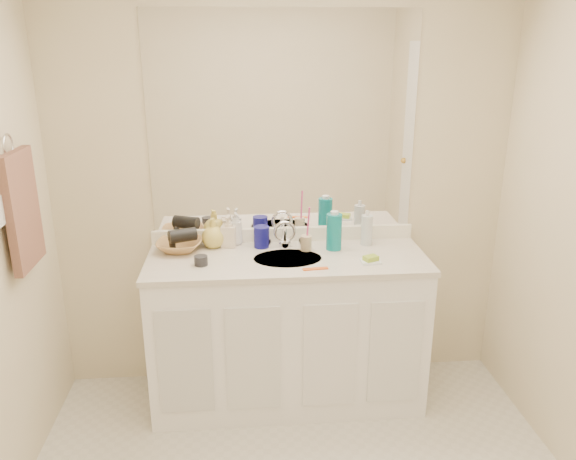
{
  "coord_description": "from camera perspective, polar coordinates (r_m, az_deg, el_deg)",
  "views": [
    {
      "loc": [
        -0.24,
        -1.81,
        1.99
      ],
      "look_at": [
        0.0,
        0.97,
        1.05
      ],
      "focal_mm": 35.0,
      "sensor_mm": 36.0,
      "label": 1
    }
  ],
  "objects": [
    {
      "name": "wall_back",
      "position": [
        3.22,
        -0.5,
        4.37
      ],
      "size": [
        2.6,
        0.02,
        2.4
      ],
      "primitive_type": "cube",
      "color": "beige",
      "rests_on": "floor"
    },
    {
      "name": "soap_dish",
      "position": [
        3.0,
        8.39,
        -3.18
      ],
      "size": [
        0.1,
        0.08,
        0.01
      ],
      "primitive_type": "cube",
      "rotation": [
        0.0,
        0.0,
        0.02
      ],
      "color": "white",
      "rests_on": "countertop"
    },
    {
      "name": "wicker_basket",
      "position": [
        3.19,
        -10.96,
        -1.56
      ],
      "size": [
        0.28,
        0.28,
        0.06
      ],
      "primitive_type": "imported",
      "rotation": [
        0.0,
        0.0,
        -0.11
      ],
      "color": "#AB7B45",
      "rests_on": "countertop"
    },
    {
      "name": "sink_basin",
      "position": [
        3.04,
        -0.05,
        -3.08
      ],
      "size": [
        0.37,
        0.37,
        0.02
      ],
      "primitive_type": "cylinder",
      "color": "beige",
      "rests_on": "countertop"
    },
    {
      "name": "dark_jar",
      "position": [
        2.97,
        -8.84,
        -3.08
      ],
      "size": [
        0.07,
        0.07,
        0.05
      ],
      "primitive_type": "cylinder",
      "rotation": [
        0.0,
        0.0,
        0.04
      ],
      "color": "black",
      "rests_on": "countertop"
    },
    {
      "name": "tan_cup",
      "position": [
        3.14,
        1.85,
        -1.32
      ],
      "size": [
        0.07,
        0.07,
        0.08
      ],
      "primitive_type": "cylinder",
      "rotation": [
        0.0,
        0.0,
        0.07
      ],
      "color": "#CBB68F",
      "rests_on": "countertop"
    },
    {
      "name": "clear_pump_bottle",
      "position": [
        3.24,
        8.01,
        -0.01
      ],
      "size": [
        0.08,
        0.08,
        0.17
      ],
      "primitive_type": "cylinder",
      "rotation": [
        0.0,
        0.0,
        0.26
      ],
      "color": "silver",
      "rests_on": "countertop"
    },
    {
      "name": "mirror",
      "position": [
        3.14,
        -0.51,
        10.73
      ],
      "size": [
        1.48,
        0.01,
        1.2
      ],
      "primitive_type": "cube",
      "color": "white",
      "rests_on": "wall_back"
    },
    {
      "name": "orange_comb",
      "position": [
        2.89,
        2.8,
        -3.95
      ],
      "size": [
        0.13,
        0.04,
        0.01
      ],
      "primitive_type": "cube",
      "rotation": [
        0.0,
        0.0,
        0.09
      ],
      "color": "#E75918",
      "rests_on": "countertop"
    },
    {
      "name": "vanity_cabinet",
      "position": [
        3.24,
        -0.08,
        -10.24
      ],
      "size": [
        1.5,
        0.55,
        0.85
      ],
      "primitive_type": "cube",
      "color": "white",
      "rests_on": "floor"
    },
    {
      "name": "soap_bottle_white",
      "position": [
        3.22,
        -5.29,
        0.13
      ],
      "size": [
        0.09,
        0.09,
        0.19
      ],
      "primitive_type": "imported",
      "rotation": [
        0.0,
        0.0,
        0.23
      ],
      "color": "silver",
      "rests_on": "countertop"
    },
    {
      "name": "backsplash",
      "position": [
        3.28,
        -0.46,
        -0.44
      ],
      "size": [
        1.52,
        0.03,
        0.08
      ],
      "primitive_type": "cube",
      "color": "white",
      "rests_on": "countertop"
    },
    {
      "name": "mouthwash_bottle",
      "position": [
        3.14,
        4.7,
        -0.19
      ],
      "size": [
        0.11,
        0.11,
        0.2
      ],
      "primitive_type": "cylinder",
      "rotation": [
        0.0,
        0.0,
        0.41
      ],
      "color": "#0B7F8A",
      "rests_on": "countertop"
    },
    {
      "name": "towel_ring",
      "position": [
        2.82,
        -26.57,
        7.68
      ],
      "size": [
        0.01,
        0.11,
        0.11
      ],
      "primitive_type": "torus",
      "rotation": [
        0.0,
        1.57,
        0.0
      ],
      "color": "silver",
      "rests_on": "wall_left"
    },
    {
      "name": "faucet",
      "position": [
        3.18,
        -0.32,
        -0.77
      ],
      "size": [
        0.02,
        0.02,
        0.11
      ],
      "primitive_type": "cylinder",
      "color": "silver",
      "rests_on": "countertop"
    },
    {
      "name": "toothbrush",
      "position": [
        3.1,
        2.06,
        0.56
      ],
      "size": [
        0.02,
        0.04,
        0.21
      ],
      "primitive_type": "cylinder",
      "rotation": [
        0.14,
        0.0,
        0.36
      ],
      "color": "#E23B88",
      "rests_on": "tan_cup"
    },
    {
      "name": "green_soap",
      "position": [
        3.0,
        8.41,
        -2.85
      ],
      "size": [
        0.09,
        0.08,
        0.03
      ],
      "primitive_type": "cube",
      "rotation": [
        0.0,
        0.0,
        0.43
      ],
      "color": "#95B92D",
      "rests_on": "soap_dish"
    },
    {
      "name": "soap_bottle_yellow",
      "position": [
        3.2,
        -7.61,
        -0.28
      ],
      "size": [
        0.17,
        0.17,
        0.17
      ],
      "primitive_type": "imported",
      "rotation": [
        0.0,
        0.0,
        -0.39
      ],
      "color": "#D4C052",
      "rests_on": "countertop"
    },
    {
      "name": "hair_dryer",
      "position": [
        3.16,
        -10.66,
        -0.54
      ],
      "size": [
        0.17,
        0.13,
        0.08
      ],
      "primitive_type": "cylinder",
      "rotation": [
        0.0,
        1.57,
        0.38
      ],
      "color": "black",
      "rests_on": "wicker_basket"
    },
    {
      "name": "blue_mug",
      "position": [
        3.18,
        -2.7,
        -0.7
      ],
      "size": [
        0.11,
        0.11,
        0.12
      ],
      "primitive_type": "cylinder",
      "rotation": [
        0.0,
        0.0,
        -0.34
      ],
      "color": "navy",
      "rests_on": "countertop"
    },
    {
      "name": "hand_towel",
      "position": [
        2.87,
        -25.35,
        1.85
      ],
      "size": [
        0.04,
        0.32,
        0.55
      ],
      "primitive_type": "cube",
      "color": "brown",
      "rests_on": "towel_ring"
    },
    {
      "name": "countertop",
      "position": [
        3.06,
        -0.08,
        -2.99
      ],
      "size": [
        1.52,
        0.57,
        0.03
      ],
      "primitive_type": "cube",
      "color": "beige",
      "rests_on": "vanity_cabinet"
    },
    {
      "name": "soap_bottle_cream",
      "position": [
        3.2,
        -6.05,
        -0.1
      ],
      "size": [
        0.1,
        0.1,
        0.18
      ],
      "primitive_type": "imported",
      "rotation": [
        0.0,
        0.0,
        -0.18
      ],
      "color": "beige",
      "rests_on": "countertop"
    }
  ]
}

